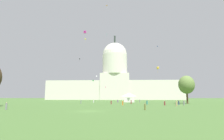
{
  "coord_description": "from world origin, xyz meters",
  "views": [
    {
      "loc": [
        6.64,
        -37.67,
        2.88
      ],
      "look_at": [
        -0.92,
        107.91,
        24.48
      ],
      "focal_mm": 29.14,
      "sensor_mm": 36.0,
      "label": 1
    }
  ],
  "objects": [
    {
      "name": "ground_plane",
      "position": [
        0.0,
        0.0,
        0.0
      ],
      "size": [
        800.0,
        800.0,
        0.0
      ],
      "primitive_type": "plane",
      "color": "#42662D"
    },
    {
      "name": "capitol_building",
      "position": [
        -0.14,
        150.09,
        19.86
      ],
      "size": [
        137.82,
        25.65,
        67.84
      ],
      "color": "silver",
      "rests_on": "ground_plane"
    },
    {
      "name": "event_tent",
      "position": [
        10.69,
        63.18,
        2.44
      ],
      "size": [
        5.91,
        6.29,
        4.88
      ],
      "rotation": [
        0.0,
        0.0,
        -0.01
      ],
      "color": "white",
      "rests_on": "ground_plane"
    },
    {
      "name": "tree_east_far",
      "position": [
        35.21,
        43.78,
        8.15
      ],
      "size": [
        6.95,
        7.3,
        12.18
      ],
      "color": "#4C3823",
      "rests_on": "ground_plane"
    },
    {
      "name": "person_orange_deep_crowd",
      "position": [
        7.03,
        26.76,
        0.74
      ],
      "size": [
        0.56,
        0.56,
        1.64
      ],
      "rotation": [
        0.0,
        0.0,
        2.02
      ],
      "color": "orange",
      "rests_on": "ground_plane"
    },
    {
      "name": "person_navy_mid_left",
      "position": [
        27.33,
        30.24,
        0.78
      ],
      "size": [
        0.36,
        0.36,
        1.69
      ],
      "rotation": [
        0.0,
        0.0,
        1.59
      ],
      "color": "navy",
      "rests_on": "ground_plane"
    },
    {
      "name": "person_purple_near_tent",
      "position": [
        4.72,
        57.84,
        0.72
      ],
      "size": [
        0.53,
        0.53,
        1.59
      ],
      "rotation": [
        0.0,
        0.0,
        4.33
      ],
      "color": "#703D93",
      "rests_on": "ground_plane"
    },
    {
      "name": "person_grey_back_center",
      "position": [
        -10.67,
        39.99,
        0.74
      ],
      "size": [
        0.52,
        0.52,
        1.62
      ],
      "rotation": [
        0.0,
        0.0,
        2.2
      ],
      "color": "gray",
      "rests_on": "ground_plane"
    },
    {
      "name": "person_tan_front_center",
      "position": [
        23.72,
        20.72,
        0.81
      ],
      "size": [
        0.48,
        0.48,
        1.77
      ],
      "rotation": [
        0.0,
        0.0,
        2.9
      ],
      "color": "tan",
      "rests_on": "ground_plane"
    },
    {
      "name": "person_grey_front_left",
      "position": [
        28.41,
        27.9,
        0.8
      ],
      "size": [
        0.56,
        0.56,
        1.76
      ],
      "rotation": [
        0.0,
        0.0,
        3.34
      ],
      "color": "gray",
      "rests_on": "ground_plane"
    },
    {
      "name": "person_olive_near_tree_west",
      "position": [
        11.84,
        3.83,
        0.66
      ],
      "size": [
        0.47,
        0.47,
        1.46
      ],
      "rotation": [
        0.0,
        0.0,
        1.87
      ],
      "color": "olive",
      "rests_on": "ground_plane"
    },
    {
      "name": "person_maroon_edge_west",
      "position": [
        2.54,
        34.64,
        0.7
      ],
      "size": [
        0.37,
        0.37,
        1.53
      ],
      "rotation": [
        0.0,
        0.0,
        4.69
      ],
      "color": "maroon",
      "rests_on": "ground_plane"
    },
    {
      "name": "person_teal_lawn_far_right",
      "position": [
        16.44,
        33.97,
        0.75
      ],
      "size": [
        0.49,
        0.49,
        1.67
      ],
      "rotation": [
        0.0,
        0.0,
        3.19
      ],
      "color": "#1E757A",
      "rests_on": "ground_plane"
    },
    {
      "name": "person_grey_near_tree_east",
      "position": [
        16.06,
        58.71,
        0.74
      ],
      "size": [
        0.55,
        0.55,
        1.62
      ],
      "rotation": [
        0.0,
        0.0,
        2.49
      ],
      "color": "gray",
      "rests_on": "ground_plane"
    },
    {
      "name": "person_white_aisle_center",
      "position": [
        -7.64,
        55.82,
        0.65
      ],
      "size": [
        0.6,
        0.6,
        1.46
      ],
      "rotation": [
        0.0,
        0.0,
        2.06
      ],
      "color": "silver",
      "rests_on": "ground_plane"
    },
    {
      "name": "person_grey_mid_center",
      "position": [
        -19.71,
        3.26,
        0.76
      ],
      "size": [
        0.52,
        0.52,
        1.66
      ],
      "rotation": [
        0.0,
        0.0,
        5.12
      ],
      "color": "gray",
      "rests_on": "ground_plane"
    },
    {
      "name": "person_maroon_lawn_far_left",
      "position": [
        10.59,
        38.71,
        0.81
      ],
      "size": [
        0.5,
        0.5,
        1.76
      ],
      "rotation": [
        0.0,
        0.0,
        1.2
      ],
      "color": "maroon",
      "rests_on": "ground_plane"
    },
    {
      "name": "person_maroon_back_left",
      "position": [
        21.31,
        25.98,
        0.7
      ],
      "size": [
        0.5,
        0.5,
        1.55
      ],
      "rotation": [
        0.0,
        0.0,
        6.06
      ],
      "color": "maroon",
      "rests_on": "ground_plane"
    },
    {
      "name": "kite_magenta_high",
      "position": [
        -12.5,
        53.79,
        36.98
      ],
      "size": [
        1.44,
        1.41,
        1.28
      ],
      "rotation": [
        0.0,
        0.0,
        4.23
      ],
      "color": "#D1339E"
    },
    {
      "name": "kite_black_mid",
      "position": [
        -28.69,
        112.01,
        34.88
      ],
      "size": [
        0.9,
        0.94,
        2.8
      ],
      "rotation": [
        0.0,
        0.0,
        0.24
      ],
      "color": "black"
    },
    {
      "name": "kite_blue_high",
      "position": [
        37.91,
        116.16,
        46.09
      ],
      "size": [
        0.74,
        0.98,
        0.84
      ],
      "rotation": [
        0.0,
        0.0,
        4.46
      ],
      "color": "blue"
    },
    {
      "name": "kite_pink_low",
      "position": [
        -5.36,
        99.25,
        10.13
      ],
      "size": [
        0.41,
        0.63,
        1.46
      ],
      "rotation": [
        0.0,
        0.0,
        3.39
      ],
      "color": "pink"
    },
    {
      "name": "kite_white_mid",
      "position": [
        -14.68,
        116.6,
        20.58
      ],
      "size": [
        0.77,
        0.48,
        1.03
      ],
      "rotation": [
        0.0,
        0.0,
        5.85
      ],
      "color": "white"
    },
    {
      "name": "kite_gold_low",
      "position": [
        25.82,
        57.65,
        17.95
      ],
      "size": [
        1.16,
        1.23,
        3.06
      ],
      "rotation": [
        0.0,
        0.0,
        3.32
      ],
      "color": "gold"
    },
    {
      "name": "kite_yellow_high",
      "position": [
        -23.73,
        109.72,
        51.56
      ],
      "size": [
        0.92,
        0.93,
        3.69
      ],
      "rotation": [
        0.0,
        0.0,
        3.06
      ],
      "color": "yellow"
    },
    {
      "name": "kite_violet_low",
      "position": [
        2.54,
        91.93,
        12.2
      ],
      "size": [
        1.53,
        1.53,
        3.59
      ],
      "rotation": [
        0.0,
        0.0,
        3.93
      ],
      "color": "purple"
    },
    {
      "name": "kite_green_low",
      "position": [
        -16.09,
        106.83,
        15.87
      ],
      "size": [
        1.07,
        0.46,
        1.06
      ],
      "rotation": [
        0.0,
        0.0,
        5.4
      ],
      "color": "green"
    },
    {
      "name": "kite_orange_high",
      "position": [
        -1.56,
        64.93,
        57.13
      ],
      "size": [
        1.41,
        1.34,
        1.95
      ],
      "rotation": [
        0.0,
        0.0,
        2.43
      ],
      "color": "orange"
    },
    {
      "name": "kite_turquoise_high",
      "position": [
        -6.23,
        116.16,
        57.41
      ],
      "size": [
        0.79,
        1.18,
        2.33
      ],
      "rotation": [
        0.0,
        0.0,
        4.53
      ],
      "color": "teal"
    }
  ]
}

